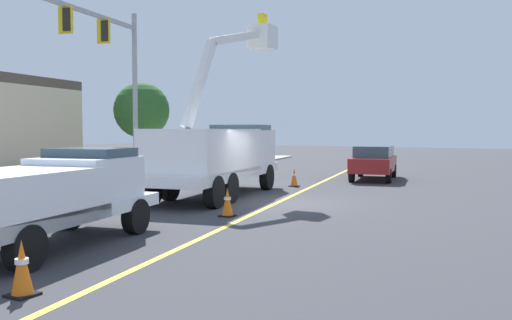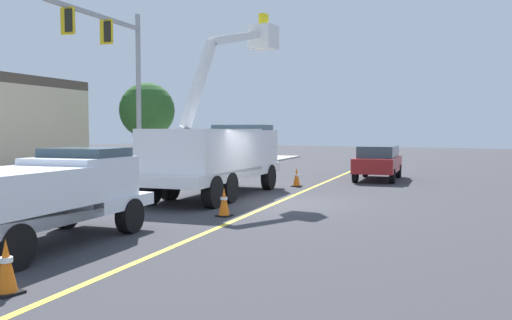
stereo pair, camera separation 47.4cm
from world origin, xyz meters
TOP-DOWN VIEW (x-y plane):
  - ground at (0.00, 0.00)m, footprint 120.00×120.00m
  - sidewalk_far_side at (-1.60, 8.82)m, footprint 59.68×14.28m
  - lane_centre_stripe at (0.00, 0.00)m, footprint 49.22×9.10m
  - utility_bucket_truck at (0.67, 2.80)m, footprint 8.51×3.93m
  - service_pickup_truck at (-8.50, 1.16)m, footprint 5.89×3.07m
  - passing_minivan at (10.09, -0.41)m, footprint 5.06×2.73m
  - traffic_cone_leading at (-11.07, -1.22)m, footprint 0.40×0.40m
  - traffic_cone_mid_front at (-3.24, -0.02)m, footprint 0.40×0.40m
  - traffic_cone_mid_rear at (5.16, 1.71)m, footprint 0.40×0.40m
  - traffic_signal_mast at (1.05, 8.27)m, footprint 6.08×1.27m
  - street_tree_right at (7.56, 12.31)m, footprint 3.14×3.14m

SIDE VIEW (x-z plane):
  - ground at x=0.00m, z-range 0.00..0.00m
  - lane_centre_stripe at x=0.00m, z-range 0.00..0.01m
  - sidewalk_far_side at x=-1.60m, z-range 0.00..0.12m
  - traffic_cone_mid_rear at x=5.16m, z-range -0.01..0.80m
  - traffic_cone_mid_front at x=-3.24m, z-range -0.01..0.83m
  - traffic_cone_leading at x=-11.07m, z-range -0.01..0.85m
  - passing_minivan at x=10.09m, z-range 0.13..1.82m
  - service_pickup_truck at x=-8.50m, z-range 0.09..2.15m
  - utility_bucket_truck at x=0.67m, z-range -1.87..5.10m
  - street_tree_right at x=7.56m, z-range 0.99..6.15m
  - traffic_signal_mast at x=1.05m, z-range 1.49..9.22m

